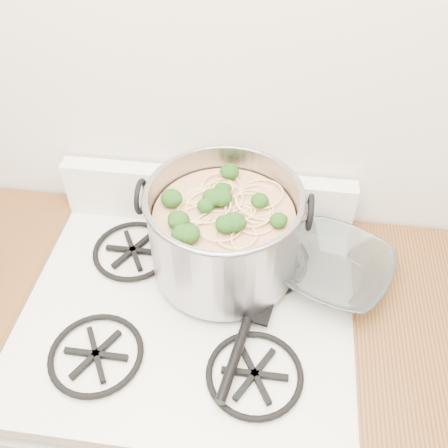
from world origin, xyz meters
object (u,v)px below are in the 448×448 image
stock_pot (224,233)px  glass_bowl (332,274)px  gas_range (195,400)px  spatula (254,300)px

stock_pot → glass_bowl: bearing=-1.9°
gas_range → glass_bowl: size_ratio=8.78×
gas_range → stock_pot: size_ratio=2.41×
gas_range → glass_bowl: bearing=20.6°
spatula → gas_range: bearing=-161.1°
stock_pot → spatula: stock_pot is taller
stock_pot → glass_bowl: (0.26, -0.01, -0.10)m
stock_pot → glass_bowl: size_ratio=3.65×
stock_pot → gas_range: bearing=-117.1°
glass_bowl → gas_range: bearing=-159.4°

